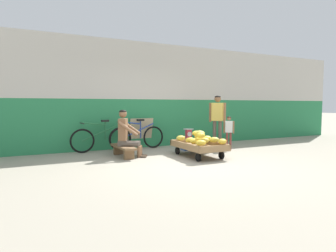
{
  "coord_description": "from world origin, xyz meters",
  "views": [
    {
      "loc": [
        -2.95,
        -5.08,
        1.25
      ],
      "look_at": [
        0.0,
        1.02,
        0.75
      ],
      "focal_mm": 30.12,
      "sensor_mm": 36.0,
      "label": 1
    }
  ],
  "objects_px": {
    "weighing_scale": "(189,134)",
    "customer_child": "(229,129)",
    "bicycle_far_left": "(137,137)",
    "sign_board": "(141,133)",
    "banana_cart": "(198,147)",
    "plastic_crate": "(188,145)",
    "low_bench": "(123,149)",
    "bicycle_near_left": "(102,139)",
    "vendor_seated": "(127,134)",
    "customer_adult": "(217,115)"
  },
  "relations": [
    {
      "from": "weighing_scale",
      "to": "customer_child",
      "type": "xyz_separation_m",
      "value": [
        1.04,
        -0.46,
        0.13
      ]
    },
    {
      "from": "bicycle_far_left",
      "to": "sign_board",
      "type": "bearing_deg",
      "value": 51.67
    },
    {
      "from": "banana_cart",
      "to": "plastic_crate",
      "type": "height_order",
      "value": "banana_cart"
    },
    {
      "from": "banana_cart",
      "to": "bicycle_far_left",
      "type": "distance_m",
      "value": 1.97
    },
    {
      "from": "low_bench",
      "to": "bicycle_near_left",
      "type": "bearing_deg",
      "value": 107.17
    },
    {
      "from": "weighing_scale",
      "to": "bicycle_far_left",
      "type": "relative_size",
      "value": 0.18
    },
    {
      "from": "vendor_seated",
      "to": "customer_adult",
      "type": "bearing_deg",
      "value": 4.25
    },
    {
      "from": "sign_board",
      "to": "customer_child",
      "type": "xyz_separation_m",
      "value": [
        2.1,
        -1.43,
        0.15
      ]
    },
    {
      "from": "vendor_seated",
      "to": "bicycle_far_left",
      "type": "relative_size",
      "value": 0.69
    },
    {
      "from": "vendor_seated",
      "to": "bicycle_near_left",
      "type": "bearing_deg",
      "value": 110.38
    },
    {
      "from": "bicycle_far_left",
      "to": "sign_board",
      "type": "xyz_separation_m",
      "value": [
        0.2,
        0.25,
        0.08
      ]
    },
    {
      "from": "plastic_crate",
      "to": "weighing_scale",
      "type": "xyz_separation_m",
      "value": [
        0.0,
        -0.0,
        0.3
      ]
    },
    {
      "from": "weighing_scale",
      "to": "customer_child",
      "type": "relative_size",
      "value": 0.32
    },
    {
      "from": "plastic_crate",
      "to": "customer_child",
      "type": "relative_size",
      "value": 0.38
    },
    {
      "from": "low_bench",
      "to": "sign_board",
      "type": "relative_size",
      "value": 1.27
    },
    {
      "from": "weighing_scale",
      "to": "bicycle_near_left",
      "type": "height_order",
      "value": "bicycle_near_left"
    },
    {
      "from": "low_bench",
      "to": "banana_cart",
      "type": "bearing_deg",
      "value": -25.04
    },
    {
      "from": "banana_cart",
      "to": "vendor_seated",
      "type": "bearing_deg",
      "value": 155.12
    },
    {
      "from": "banana_cart",
      "to": "customer_adult",
      "type": "distance_m",
      "value": 1.71
    },
    {
      "from": "low_bench",
      "to": "weighing_scale",
      "type": "height_order",
      "value": "weighing_scale"
    },
    {
      "from": "sign_board",
      "to": "customer_adult",
      "type": "height_order",
      "value": "customer_adult"
    },
    {
      "from": "banana_cart",
      "to": "weighing_scale",
      "type": "xyz_separation_m",
      "value": [
        0.3,
        1.0,
        0.21
      ]
    },
    {
      "from": "low_bench",
      "to": "customer_adult",
      "type": "height_order",
      "value": "customer_adult"
    },
    {
      "from": "sign_board",
      "to": "customer_child",
      "type": "relative_size",
      "value": 0.93
    },
    {
      "from": "vendor_seated",
      "to": "bicycle_far_left",
      "type": "distance_m",
      "value": 1.18
    },
    {
      "from": "vendor_seated",
      "to": "customer_child",
      "type": "xyz_separation_m",
      "value": [
        2.92,
        -0.19,
        0.01
      ]
    },
    {
      "from": "plastic_crate",
      "to": "sign_board",
      "type": "xyz_separation_m",
      "value": [
        -1.06,
        0.97,
        0.28
      ]
    },
    {
      "from": "customer_child",
      "to": "sign_board",
      "type": "bearing_deg",
      "value": 145.84
    },
    {
      "from": "low_bench",
      "to": "bicycle_far_left",
      "type": "xyz_separation_m",
      "value": [
        0.69,
        0.94,
        0.15
      ]
    },
    {
      "from": "sign_board",
      "to": "low_bench",
      "type": "bearing_deg",
      "value": -126.85
    },
    {
      "from": "banana_cart",
      "to": "customer_adult",
      "type": "xyz_separation_m",
      "value": [
        1.23,
        0.94,
        0.71
      ]
    },
    {
      "from": "plastic_crate",
      "to": "sign_board",
      "type": "height_order",
      "value": "sign_board"
    },
    {
      "from": "plastic_crate",
      "to": "bicycle_far_left",
      "type": "distance_m",
      "value": 1.46
    },
    {
      "from": "vendor_seated",
      "to": "bicycle_far_left",
      "type": "xyz_separation_m",
      "value": [
        0.62,
        0.98,
        -0.21
      ]
    },
    {
      "from": "banana_cart",
      "to": "low_bench",
      "type": "xyz_separation_m",
      "value": [
        -1.66,
        0.77,
        -0.04
      ]
    },
    {
      "from": "plastic_crate",
      "to": "customer_adult",
      "type": "distance_m",
      "value": 1.23
    },
    {
      "from": "bicycle_far_left",
      "to": "plastic_crate",
      "type": "bearing_deg",
      "value": -29.52
    },
    {
      "from": "plastic_crate",
      "to": "weighing_scale",
      "type": "bearing_deg",
      "value": -90.0
    },
    {
      "from": "plastic_crate",
      "to": "customer_adult",
      "type": "xyz_separation_m",
      "value": [
        0.93,
        -0.06,
        0.8
      ]
    },
    {
      "from": "bicycle_near_left",
      "to": "customer_child",
      "type": "bearing_deg",
      "value": -20.29
    },
    {
      "from": "plastic_crate",
      "to": "bicycle_far_left",
      "type": "xyz_separation_m",
      "value": [
        -1.26,
        0.71,
        0.2
      ]
    },
    {
      "from": "bicycle_far_left",
      "to": "customer_child",
      "type": "height_order",
      "value": "customer_child"
    },
    {
      "from": "bicycle_far_left",
      "to": "sign_board",
      "type": "height_order",
      "value": "sign_board"
    },
    {
      "from": "banana_cart",
      "to": "low_bench",
      "type": "height_order",
      "value": "banana_cart"
    },
    {
      "from": "customer_adult",
      "to": "sign_board",
      "type": "bearing_deg",
      "value": 152.77
    },
    {
      "from": "bicycle_far_left",
      "to": "customer_adult",
      "type": "height_order",
      "value": "customer_adult"
    },
    {
      "from": "low_bench",
      "to": "bicycle_far_left",
      "type": "distance_m",
      "value": 1.18
    },
    {
      "from": "bicycle_far_left",
      "to": "customer_adult",
      "type": "xyz_separation_m",
      "value": [
        2.19,
        -0.77,
        0.6
      ]
    },
    {
      "from": "bicycle_near_left",
      "to": "sign_board",
      "type": "distance_m",
      "value": 1.22
    },
    {
      "from": "plastic_crate",
      "to": "banana_cart",
      "type": "bearing_deg",
      "value": -106.56
    }
  ]
}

